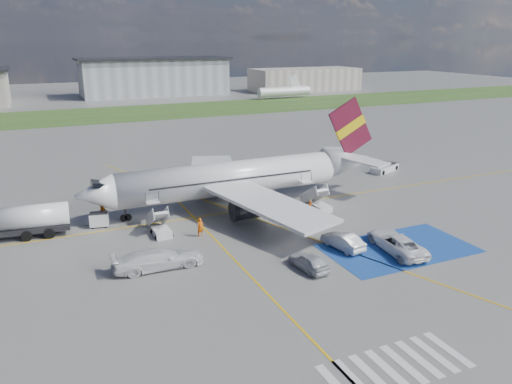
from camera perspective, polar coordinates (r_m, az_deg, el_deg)
ground at (r=46.81m, az=3.26°, el=-6.69°), size 400.00×400.00×0.00m
grass_strip at (r=135.66m, az=-15.79°, el=8.57°), size 400.00×30.00×0.01m
taxiway_line_main at (r=56.95m, az=-2.32°, el=-2.22°), size 120.00×0.20×0.01m
taxiway_line_cross at (r=36.87m, az=3.53°, el=-13.74°), size 0.20×60.00×0.01m
taxiway_line_diag at (r=56.95m, az=-2.32°, el=-2.22°), size 20.71×56.45×0.01m
staging_box at (r=49.04m, az=15.96°, el=-6.21°), size 14.00×8.00×0.01m
crosswalk at (r=32.93m, az=15.66°, el=-18.65°), size 9.00×4.00×0.01m
terminal_centre at (r=177.88m, az=-11.56°, el=12.73°), size 48.00×18.00×12.00m
terminal_east at (r=191.71m, az=5.59°, el=12.69°), size 40.00×16.00×8.00m
airliner at (r=58.24m, az=-1.73°, el=1.73°), size 36.81×32.95×11.92m
airstairs_fwd at (r=51.11m, az=-10.85°, el=-4.12°), size 1.90×5.20×3.60m
airstairs_aft at (r=57.83m, az=7.21°, el=-1.40°), size 1.90×5.20×3.60m
fuel_tanker at (r=54.38m, az=-25.45°, el=-3.40°), size 9.69×3.49×3.24m
gpu_cart at (r=54.65m, az=-17.49°, el=-3.11°), size 2.08×1.54×1.57m
belt_loader at (r=76.28m, az=14.51°, el=2.62°), size 5.89×3.81×1.72m
car_silver_a at (r=43.13m, az=6.02°, el=-7.87°), size 2.26×4.50×1.47m
car_silver_b at (r=47.58m, az=9.88°, el=-5.52°), size 2.34×4.84×1.53m
van_white_a at (r=48.12m, az=15.76°, el=-5.28°), size 3.29×5.97×2.14m
van_white_b at (r=43.69m, az=-11.14°, el=-7.19°), size 5.88×2.52×2.28m
crew_fwd at (r=49.93m, az=-6.37°, el=-4.02°), size 0.78×0.60×1.91m
crew_nose at (r=55.84m, az=-17.12°, el=-2.34°), size 1.05×1.16×1.97m
crew_aft at (r=55.66m, az=6.20°, el=-1.88°), size 0.81×1.05×1.65m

